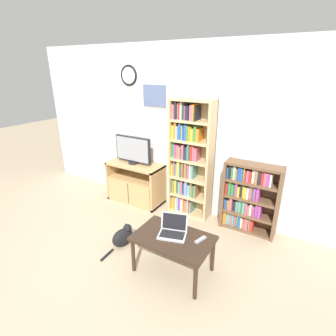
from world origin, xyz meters
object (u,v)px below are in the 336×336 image
Objects in this scene: bookshelf_short at (248,197)px; cat at (123,236)px; tv_stand at (135,183)px; bookshelf_tall at (189,160)px; remote_near_laptop at (201,240)px; laptop at (173,229)px; coffee_table at (173,241)px; television at (133,150)px.

cat is at bearing -136.41° from bookshelf_short.
bookshelf_short is (1.91, 0.14, 0.17)m from tv_stand.
remote_near_laptop is at bearing -57.69° from bookshelf_tall.
bookshelf_short is 1.81m from cat.
laptop is (0.43, -1.23, -0.39)m from bookshelf_tall.
cat is (-1.28, -1.22, -0.39)m from bookshelf_short.
coffee_table is at bearing -75.83° from laptop.
cat is (0.65, -1.11, -0.80)m from television.
bookshelf_short is at bearing 0.34° from bookshelf_tall.
television is 0.37× the size of bookshelf_tall.
bookshelf_short is at bearing 50.58° from laptop.
bookshelf_short is at bearing 3.36° from television.
cat is (-0.34, -1.22, -0.78)m from bookshelf_tall.
bookshelf_short is at bearing 61.64° from cat.
coffee_table is 2.38× the size of laptop.
laptop reaches higher than remote_near_laptop.
bookshelf_tall is 1.47m from remote_near_laptop.
tv_stand is 1.83m from coffee_table.
remote_near_laptop is at bearing 18.40° from coffee_table.
bookshelf_tall is 1.45m from coffee_table.
tv_stand is 0.95× the size of bookshelf_short.
bookshelf_tall is at bearing 138.54° from remote_near_laptop.
tv_stand is at bearing 137.92° from cat.
laptop is 0.33m from remote_near_laptop.
tv_stand is at bearing 140.93° from coffee_table.
television is 1.98m from bookshelf_short.
television is 0.67× the size of bookshelf_short.
coffee_table is at bearing -145.37° from remote_near_laptop.
bookshelf_short reaches higher than coffee_table.
bookshelf_short is (0.95, 0.01, -0.39)m from bookshelf_tall.
tv_stand is at bearing -36.16° from television.
laptop is (1.39, -1.10, 0.17)m from tv_stand.
television reaches higher than laptop.
bookshelf_tall is 1.02m from bookshelf_short.
tv_stand is at bearing 124.68° from laptop.
bookshelf_short is 1.34m from laptop.
bookshelf_tall is 4.99× the size of laptop.
remote_near_laptop is at bearing -99.23° from bookshelf_short.
laptop is (-0.03, 0.05, 0.11)m from coffee_table.
laptop reaches higher than cat.
bookshelf_short reaches higher than remote_near_laptop.
television reaches higher than cat.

